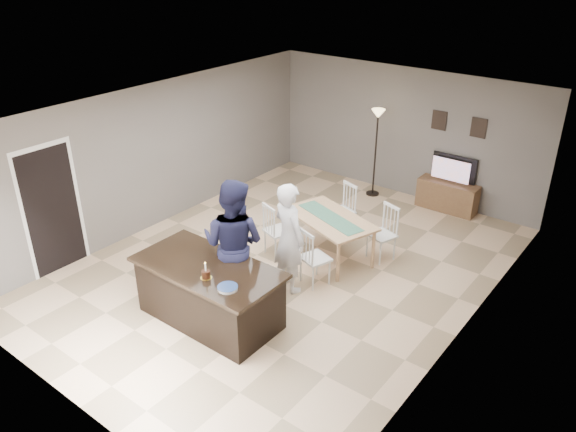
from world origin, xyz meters
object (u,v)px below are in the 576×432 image
Objects in this scene: woman at (289,238)px; man at (234,244)px; television at (452,169)px; dining_table at (330,224)px; plate_stack at (228,288)px; floor_lamp at (377,129)px; birthday_cake at (206,274)px; tv_console at (447,196)px; kitchen_island at (210,292)px.

man is (-0.41, -0.80, 0.11)m from woman.
dining_table is at bearing 74.62° from television.
television is 3.37× the size of plate_stack.
plate_stack is (-0.58, -5.89, 0.06)m from television.
birthday_cake is at bearing -84.03° from floor_lamp.
floor_lamp is at bearing -171.20° from tv_console.
man is at bearing 76.63° from television.
plate_stack is at bearing -79.88° from floor_lamp.
plate_stack is 0.12× the size of dining_table.
tv_console is 4.90× the size of birthday_cake.
floor_lamp is at bearing -61.14° from woman.
kitchen_island reaches higher than tv_console.
woman is 0.82× the size of dining_table.
tv_console is 5.92m from birthday_cake.
man is at bearing 80.96° from woman.
man reaches higher than kitchen_island.
man is (-0.01, 0.55, 0.55)m from kitchen_island.
plate_stack is at bearing -95.67° from tv_console.
man is at bearing 105.47° from birthday_cake.
kitchen_island is 0.78m from man.
man is 2.07m from dining_table.
man is 1.03m from plate_stack.
kitchen_island is at bearing 131.66° from birthday_cake.
television is 1.71m from floor_lamp.
kitchen_island is 5.70m from tv_console.
man is at bearing -81.35° from dining_table.
tv_console is 5.89m from plate_stack.
kitchen_island is 5.43m from floor_lamp.
woman is 0.90m from man.
television reaches higher than plate_stack.
birthday_cake is 2.80m from dining_table.
woman is at bearing 73.64° from kitchen_island.
woman is (-0.80, -4.29, 0.03)m from television.
man is 8.20× the size of birthday_cake.
dining_table is at bearing -75.39° from floor_lamp.
kitchen_island is 2.58m from dining_table.
man reaches higher than dining_table.
birthday_cake is 0.11× the size of dining_table.
plate_stack is (-0.58, -5.82, 0.62)m from tv_console.
dining_table is at bearing -116.04° from man.
plate_stack is 2.83m from dining_table.
plate_stack is (0.42, -0.02, -0.04)m from birthday_cake.
dining_table is 2.99m from floor_lamp.
kitchen_island is 7.93× the size of plate_stack.
man is at bearing -85.64° from floor_lamp.
plate_stack reaches higher than tv_console.
television is at bearing 11.27° from floor_lamp.
kitchen_island is 1.07× the size of man.
floor_lamp is (-1.00, 5.58, 0.54)m from plate_stack.
floor_lamp reaches higher than television.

